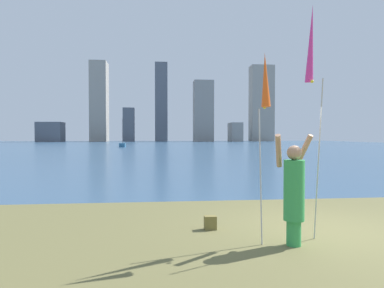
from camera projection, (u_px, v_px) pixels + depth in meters
The scene contains 13 objects.
ground at pixel (178, 148), 57.94m from camera, with size 120.00×138.00×0.12m.
person at pixel (294, 191), 6.19m from camera, with size 0.74×0.54×2.01m.
kite_flag_left at pixel (265, 85), 6.04m from camera, with size 0.16×0.50×3.44m.
kite_flag_right at pixel (311, 49), 6.72m from camera, with size 0.16×0.67×4.51m.
bag at pixel (210, 223), 7.26m from camera, with size 0.26×0.17×0.29m.
sailboat_7 at pixel (122, 145), 59.31m from camera, with size 0.99×2.00×4.94m.
skyline_tower_0 at pixel (51, 132), 108.93m from camera, with size 7.57×6.39×6.21m.
skyline_tower_1 at pixel (99, 102), 114.97m from camera, with size 5.41×7.37×26.44m.
skyline_tower_2 at pixel (129, 125), 113.43m from camera, with size 3.68×3.14×11.09m.
skyline_tower_3 at pixel (161, 102), 116.96m from camera, with size 4.17×4.31×26.56m.
skyline_tower_4 at pixel (203, 111), 114.76m from camera, with size 6.41×5.39×20.16m.
skyline_tower_5 at pixel (235, 132), 116.70m from camera, with size 3.87×7.01×6.30m.
skyline_tower_6 at pixel (261, 104), 121.12m from camera, with size 7.95×5.08×26.43m.
Camera 1 is at (-3.52, -6.90, 1.98)m, focal length 32.24 mm.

